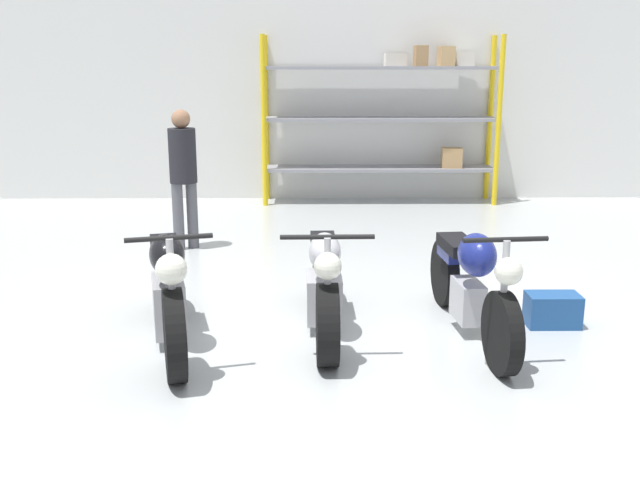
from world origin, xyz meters
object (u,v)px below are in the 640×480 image
at_px(motorcycle_black, 168,291).
at_px(person_browsing, 183,168).
at_px(motorcycle_silver, 324,284).
at_px(toolbox, 553,310).
at_px(motorcycle_blue, 471,281).
at_px(shelving_rack, 391,113).

xyz_separation_m(motorcycle_black, person_browsing, (-0.39, 2.99, 0.53)).
height_order(motorcycle_silver, person_browsing, person_browsing).
height_order(motorcycle_silver, toolbox, motorcycle_silver).
xyz_separation_m(motorcycle_silver, toolbox, (1.94, 0.10, -0.27)).
xyz_separation_m(motorcycle_silver, motorcycle_blue, (1.19, -0.10, 0.05)).
distance_m(motorcycle_blue, toolbox, 0.84).
bearing_deg(person_browsing, shelving_rack, -75.71).
xyz_separation_m(motorcycle_black, toolbox, (3.17, 0.37, -0.30)).
height_order(motorcycle_black, person_browsing, person_browsing).
height_order(shelving_rack, motorcycle_blue, shelving_rack).
height_order(motorcycle_blue, person_browsing, person_browsing).
bearing_deg(shelving_rack, motorcycle_silver, -101.25).
height_order(person_browsing, toolbox, person_browsing).
xyz_separation_m(motorcycle_black, motorcycle_silver, (1.23, 0.27, -0.03)).
bearing_deg(motorcycle_blue, motorcycle_black, -91.39).
distance_m(motorcycle_silver, motorcycle_blue, 1.19).
bearing_deg(motorcycle_black, motorcycle_silver, 88.20).
height_order(motorcycle_black, motorcycle_blue, motorcycle_black).
relative_size(motorcycle_silver, motorcycle_blue, 0.94).
xyz_separation_m(shelving_rack, person_browsing, (-2.74, -2.92, -0.43)).
bearing_deg(motorcycle_black, person_browsing, 173.36).
bearing_deg(person_browsing, motorcycle_silver, 178.17).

